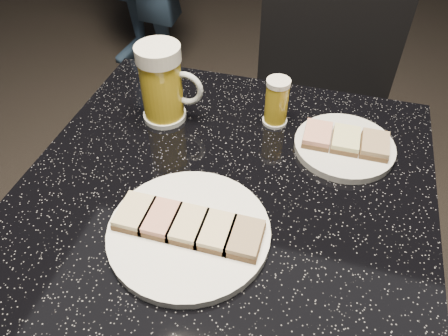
# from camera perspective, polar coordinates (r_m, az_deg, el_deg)

# --- Properties ---
(plate_large) EXTENTS (0.25, 0.25, 0.01)m
(plate_large) POSITION_cam_1_polar(r_m,az_deg,el_deg) (0.68, -4.59, -8.30)
(plate_large) COLOR white
(plate_large) RESTS_ON table
(plate_small) EXTENTS (0.19, 0.19, 0.01)m
(plate_small) POSITION_cam_1_polar(r_m,az_deg,el_deg) (0.84, 15.42, 2.73)
(plate_small) COLOR silver
(plate_small) RESTS_ON table
(table) EXTENTS (0.70, 0.70, 0.75)m
(table) POSITION_cam_1_polar(r_m,az_deg,el_deg) (0.94, -0.00, -12.90)
(table) COLOR black
(table) RESTS_ON floor
(beer_mug) EXTENTS (0.13, 0.09, 0.16)m
(beer_mug) POSITION_cam_1_polar(r_m,az_deg,el_deg) (0.86, -8.03, 10.83)
(beer_mug) COLOR white
(beer_mug) RESTS_ON table
(beer_tumbler) EXTENTS (0.05, 0.05, 0.10)m
(beer_tumbler) POSITION_cam_1_polar(r_m,az_deg,el_deg) (0.86, 6.88, 8.55)
(beer_tumbler) COLOR silver
(beer_tumbler) RESTS_ON table
(chair) EXTENTS (0.49, 0.49, 0.88)m
(chair) POSITION_cam_1_polar(r_m,az_deg,el_deg) (1.38, 12.93, 7.82)
(chair) COLOR black
(chair) RESTS_ON floor
(canapes_on_plate_large) EXTENTS (0.23, 0.07, 0.02)m
(canapes_on_plate_large) POSITION_cam_1_polar(r_m,az_deg,el_deg) (0.67, -4.67, -7.45)
(canapes_on_plate_large) COLOR #4C3521
(canapes_on_plate_large) RESTS_ON plate_large
(canapes_on_plate_small) EXTENTS (0.15, 0.07, 0.02)m
(canapes_on_plate_small) POSITION_cam_1_polar(r_m,az_deg,el_deg) (0.83, 15.63, 3.57)
(canapes_on_plate_small) COLOR #4C3521
(canapes_on_plate_small) RESTS_ON plate_small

